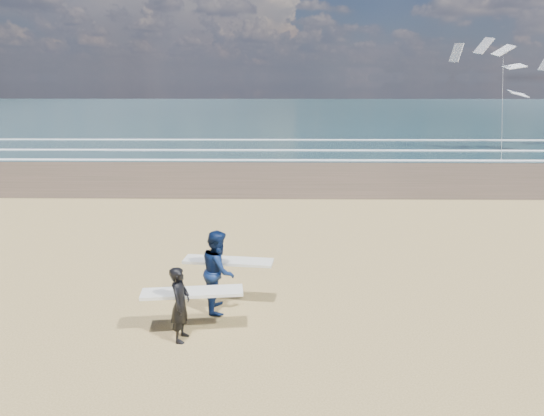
{
  "coord_description": "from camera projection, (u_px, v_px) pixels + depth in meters",
  "views": [
    {
      "loc": [
        1.78,
        -9.86,
        5.47
      ],
      "look_at": [
        1.55,
        6.0,
        1.19
      ],
      "focal_mm": 32.0,
      "sensor_mm": 36.0,
      "label": 1
    }
  ],
  "objects": [
    {
      "name": "kite_1",
      "position": [
        503.0,
        83.0,
        34.46
      ],
      "size": [
        6.68,
        4.84,
        8.68
      ],
      "color": "slate",
      "rests_on": "ground"
    },
    {
      "name": "foam_breakers",
      "position": [
        512.0,
        149.0,
        37.8
      ],
      "size": [
        220.0,
        11.7,
        0.05
      ],
      "color": "white",
      "rests_on": "ground"
    },
    {
      "name": "surfer_near",
      "position": [
        182.0,
        302.0,
        10.31
      ],
      "size": [
        2.25,
        1.06,
        1.67
      ],
      "color": "black",
      "rests_on": "ground"
    },
    {
      "name": "surfer_far",
      "position": [
        219.0,
        270.0,
        11.62
      ],
      "size": [
        2.25,
        1.25,
        2.0
      ],
      "color": "#0D1E48",
      "rests_on": "ground"
    },
    {
      "name": "ocean",
      "position": [
        389.0,
        112.0,
        80.19
      ],
      "size": [
        220.0,
        100.0,
        0.02
      ],
      "primitive_type": "cube",
      "color": "#1B383C",
      "rests_on": "ground"
    }
  ]
}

